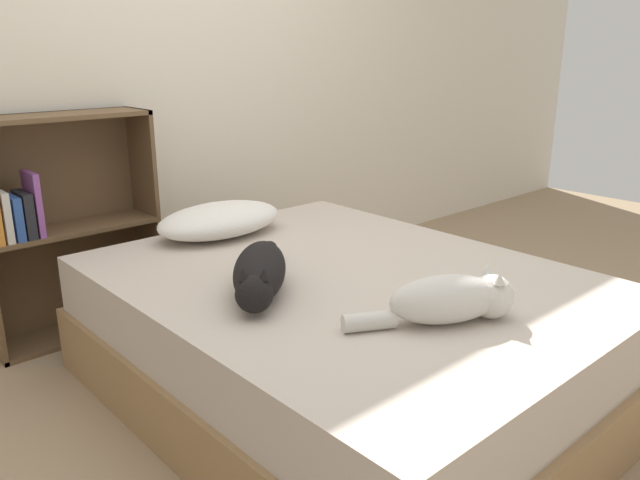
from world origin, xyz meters
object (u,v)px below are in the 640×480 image
object	(u,v)px
bed	(345,336)
cat_light	(453,299)
cat_dark	(260,272)
bookshelf	(59,225)
pillow	(220,220)

from	to	relation	value
bed	cat_light	bearing A→B (deg)	-94.70
cat_dark	bookshelf	world-z (taller)	bookshelf
cat_light	bed	bearing A→B (deg)	113.56
bed	cat_light	distance (m)	0.59
cat_light	bookshelf	world-z (taller)	bookshelf
cat_light	bookshelf	size ratio (longest dim) A/B	0.49
cat_light	cat_dark	bearing A→B (deg)	146.30
pillow	cat_light	xyz separation A→B (m)	(0.02, -1.22, 0.00)
bed	cat_dark	xyz separation A→B (m)	(-0.34, 0.06, 0.32)
bed	bookshelf	bearing A→B (deg)	114.45
bookshelf	bed	bearing A→B (deg)	-65.55
bed	cat_dark	distance (m)	0.47
cat_dark	cat_light	bearing A→B (deg)	70.28
pillow	bookshelf	size ratio (longest dim) A/B	0.58
bed	cat_dark	world-z (taller)	cat_dark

